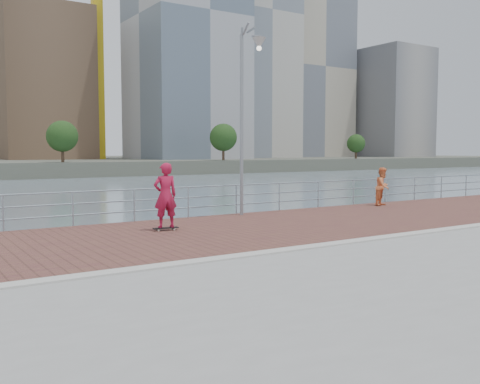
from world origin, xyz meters
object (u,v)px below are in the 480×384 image
skateboarder (165,195)px  guardrail (162,200)px  street_lamp (249,86)px  bystander (383,187)px

skateboarder → guardrail: bearing=-104.8°
street_lamp → bystander: 8.01m
street_lamp → bystander: bearing=-0.1°
guardrail → skateboarder: skateboarder is taller
skateboarder → bystander: skateboarder is taller
guardrail → skateboarder: bearing=-112.4°
guardrail → street_lamp: bearing=-18.2°
street_lamp → bystander: street_lamp is taller
guardrail → skateboarder: size_ratio=20.07×
guardrail → bystander: bystander is taller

